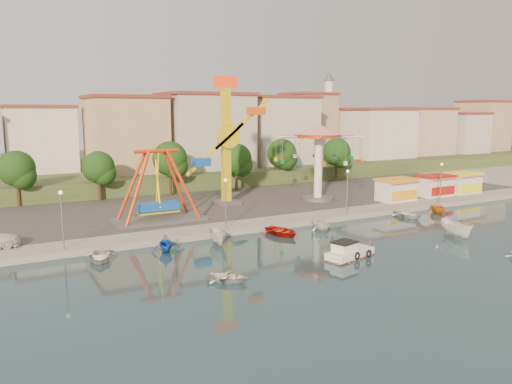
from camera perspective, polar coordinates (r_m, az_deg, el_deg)
ground at (r=46.27m, az=12.77°, el=-6.98°), size 200.00×200.00×0.00m
quay_deck at (r=100.33m, az=-11.42°, el=1.96°), size 200.00×100.00×0.60m
asphalt_pad at (r=70.74m, az=-3.54°, el=-0.64°), size 90.00×28.00×0.01m
hill_terrace at (r=104.94m, az=-12.28°, el=2.90°), size 200.00×60.00×3.00m
pirate_ship_ride at (r=56.26m, az=-11.16°, el=0.54°), size 10.00×5.00×8.00m
kamikaze_tower at (r=64.67m, az=-3.03°, el=5.40°), size 8.02×3.10×16.50m
wave_swinger at (r=68.37m, az=7.18°, el=5.37°), size 11.60×11.60×10.40m
booth_left at (r=70.58m, az=15.73°, el=0.28°), size 5.40×3.78×3.08m
booth_mid at (r=76.00m, az=19.76°, el=0.71°), size 5.40×3.78×3.08m
booth_right at (r=80.51m, az=22.55°, el=1.00°), size 5.40×3.78×3.08m
lamp_post_0 at (r=47.34m, az=-21.26°, el=-3.15°), size 0.14×0.14×5.00m
lamp_post_1 at (r=51.81m, az=-3.48°, el=-1.50°), size 0.14×0.14×5.00m
lamp_post_2 at (r=60.32m, az=10.37°, el=-0.10°), size 0.14×0.14×5.00m
lamp_post_3 at (r=71.46m, az=20.36°, el=0.92°), size 0.14×0.14×5.00m
tree_0 at (r=70.43m, az=-25.68°, el=2.41°), size 4.60×4.60×7.19m
tree_1 at (r=70.99m, az=-17.56°, el=2.72°), size 4.35×4.35×6.80m
tree_2 at (r=73.12m, az=-9.81°, el=3.77°), size 5.02×5.02×7.85m
tree_3 at (r=75.70m, az=-2.26°, el=3.80°), size 4.68×4.68×7.32m
tree_4 at (r=83.17m, az=2.99°, el=4.42°), size 4.86×4.86×7.60m
tree_5 at (r=87.42m, az=9.21°, el=4.53°), size 4.83×4.83×7.54m
building_1 at (r=84.96m, az=-23.23°, el=4.85°), size 12.33×9.01×8.63m
building_2 at (r=87.75m, az=-14.72°, el=6.26°), size 11.95×9.28×11.23m
building_3 at (r=89.27m, az=-5.54°, el=5.92°), size 12.59×10.50×9.20m
building_4 at (r=98.35m, az=0.92°, el=6.28°), size 10.75×9.23×9.24m
building_5 at (r=104.05m, az=7.85°, el=6.90°), size 12.77×10.96×11.21m
building_6 at (r=110.32m, az=13.30°, el=7.17°), size 8.23×8.98×12.36m
building_7 at (r=122.13m, az=15.87°, el=6.40°), size 11.59×10.93×8.76m
building_8 at (r=128.03m, az=22.43°, el=7.03°), size 12.84×9.28×12.58m
building_9 at (r=140.50m, az=24.99°, el=6.31°), size 12.95×9.17×9.21m
minaret at (r=109.08m, az=8.28°, el=9.07°), size 2.80×2.80×18.00m
cabin_motorboat at (r=44.67m, az=10.56°, el=-6.89°), size 5.12×2.97×1.69m
rowboat_a at (r=38.28m, az=-3.23°, el=-9.70°), size 3.86×3.83×0.66m
skiff at (r=54.89m, az=21.97°, el=-3.94°), size 2.61×4.72×1.72m
moored_boat_0 at (r=45.29m, az=-17.40°, el=-7.03°), size 3.44×4.23×0.77m
moored_boat_1 at (r=46.62m, az=-10.31°, el=-5.77°), size 3.34×3.61×1.57m
moored_boat_2 at (r=48.51m, az=-4.36°, el=-5.13°), size 2.11×3.94×1.44m
moored_boat_3 at (r=51.92m, az=2.96°, el=-4.48°), size 3.78×4.73×0.88m
moored_boat_4 at (r=54.53m, az=7.36°, el=-3.53°), size 2.87×3.20×1.51m
moored_boat_6 at (r=63.09m, az=16.98°, el=-2.44°), size 2.88×3.94×0.80m
moored_boat_7 at (r=66.70m, az=20.04°, el=-1.60°), size 3.48×3.77×1.66m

